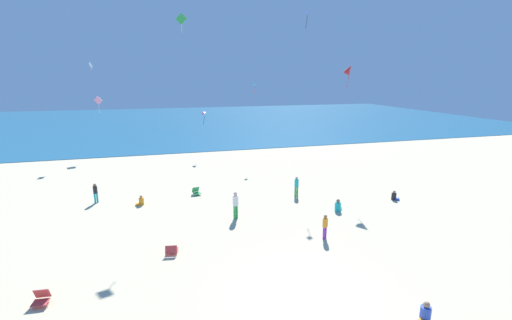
{
  "coord_description": "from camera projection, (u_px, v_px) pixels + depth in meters",
  "views": [
    {
      "loc": [
        -5.01,
        -11.22,
        8.48
      ],
      "look_at": [
        0.0,
        7.18,
        3.85
      ],
      "focal_mm": 24.01,
      "sensor_mm": 36.0,
      "label": 1
    }
  ],
  "objects": [
    {
      "name": "ground_plane",
      "position": [
        245.0,
        206.0,
        23.17
      ],
      "size": [
        120.0,
        120.0,
        0.0
      ],
      "primitive_type": "plane",
      "color": "beige"
    },
    {
      "name": "ocean_water",
      "position": [
        189.0,
        121.0,
        67.96
      ],
      "size": [
        120.0,
        60.0,
        0.05
      ],
      "primitive_type": "cube",
      "color": "#236084",
      "rests_on": "ground_plane"
    },
    {
      "name": "beach_chair_mid_beach",
      "position": [
        172.0,
        250.0,
        16.79
      ],
      "size": [
        0.65,
        0.72,
        0.51
      ],
      "rotation": [
        0.0,
        0.0,
        1.42
      ],
      "color": "#D13D3D",
      "rests_on": "ground_plane"
    },
    {
      "name": "beach_chair_far_left",
      "position": [
        41.0,
        298.0,
        13.06
      ],
      "size": [
        0.6,
        0.63,
        0.6
      ],
      "rotation": [
        0.0,
        0.0,
        4.63
      ],
      "color": "#D13D3D",
      "rests_on": "ground_plane"
    },
    {
      "name": "beach_chair_near_camera",
      "position": [
        196.0,
        191.0,
        25.31
      ],
      "size": [
        0.64,
        0.73,
        0.56
      ],
      "rotation": [
        0.0,
        0.0,
        4.95
      ],
      "color": "#2D9956",
      "rests_on": "ground_plane"
    },
    {
      "name": "person_0",
      "position": [
        95.0,
        192.0,
        23.53
      ],
      "size": [
        0.38,
        0.38,
        1.39
      ],
      "rotation": [
        0.0,
        0.0,
        2.1
      ],
      "color": "#19ADB2",
      "rests_on": "ground_plane"
    },
    {
      "name": "person_1",
      "position": [
        425.0,
        314.0,
        12.12
      ],
      "size": [
        0.7,
        0.62,
        0.79
      ],
      "rotation": [
        0.0,
        0.0,
        3.74
      ],
      "color": "blue",
      "rests_on": "ground_plane"
    },
    {
      "name": "person_2",
      "position": [
        394.0,
        196.0,
        24.23
      ],
      "size": [
        0.61,
        0.53,
        0.69
      ],
      "rotation": [
        0.0,
        0.0,
        5.73
      ],
      "color": "black",
      "rests_on": "ground_plane"
    },
    {
      "name": "person_3",
      "position": [
        236.0,
        203.0,
        20.85
      ],
      "size": [
        0.47,
        0.47,
        1.71
      ],
      "rotation": [
        0.0,
        0.0,
        5.33
      ],
      "color": "green",
      "rests_on": "ground_plane"
    },
    {
      "name": "person_4",
      "position": [
        297.0,
        185.0,
        24.81
      ],
      "size": [
        0.34,
        0.34,
        1.5
      ],
      "rotation": [
        0.0,
        0.0,
        4.87
      ],
      "color": "green",
      "rests_on": "ground_plane"
    },
    {
      "name": "person_6",
      "position": [
        325.0,
        225.0,
        18.26
      ],
      "size": [
        0.37,
        0.37,
        1.37
      ],
      "rotation": [
        0.0,
        0.0,
        2.1
      ],
      "color": "purple",
      "rests_on": "ground_plane"
    },
    {
      "name": "person_7",
      "position": [
        338.0,
        206.0,
        22.2
      ],
      "size": [
        0.7,
        0.72,
        0.83
      ],
      "rotation": [
        0.0,
        0.0,
        0.82
      ],
      "color": "#19ADB2",
      "rests_on": "ground_plane"
    },
    {
      "name": "person_8",
      "position": [
        141.0,
        201.0,
        23.26
      ],
      "size": [
        0.6,
        0.42,
        0.68
      ],
      "rotation": [
        0.0,
        0.0,
        3.41
      ],
      "color": "orange",
      "rests_on": "ground_plane"
    },
    {
      "name": "kite_blue",
      "position": [
        307.0,
        13.0,
        28.28
      ],
      "size": [
        0.39,
        0.45,
        1.37
      ],
      "rotation": [
        0.0,
        0.0,
        1.2
      ],
      "color": "blue"
    },
    {
      "name": "kite_white",
      "position": [
        91.0,
        65.0,
        36.45
      ],
      "size": [
        0.43,
        0.64,
        1.14
      ],
      "rotation": [
        0.0,
        0.0,
        1.86
      ],
      "color": "white"
    },
    {
      "name": "kite_red",
      "position": [
        349.0,
        70.0,
        26.23
      ],
      "size": [
        1.02,
        0.91,
        1.8
      ],
      "rotation": [
        0.0,
        0.0,
        1.09
      ],
      "color": "red"
    },
    {
      "name": "kite_teal",
      "position": [
        255.0,
        85.0,
        34.54
      ],
      "size": [
        0.4,
        0.45,
        0.95
      ],
      "rotation": [
        0.0,
        0.0,
        1.2
      ],
      "color": "#1EADAD"
    },
    {
      "name": "kite_pink",
      "position": [
        98.0,
        101.0,
        37.09
      ],
      "size": [
        0.91,
        0.45,
        1.93
      ],
      "rotation": [
        0.0,
        0.0,
        6.02
      ],
      "color": "pink"
    },
    {
      "name": "kite_green",
      "position": [
        181.0,
        19.0,
        22.48
      ],
      "size": [
        0.72,
        0.35,
        1.26
      ],
      "rotation": [
        0.0,
        0.0,
        5.71
      ],
      "color": "green"
    },
    {
      "name": "kite_magenta",
      "position": [
        203.0,
        113.0,
        36.61
      ],
      "size": [
        0.5,
        0.62,
        1.48
      ],
      "rotation": [
        0.0,
        0.0,
        4.66
      ],
      "color": "#DB3DA8"
    }
  ]
}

